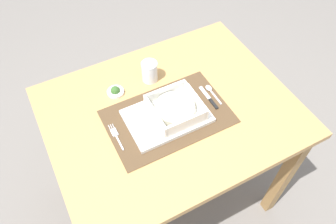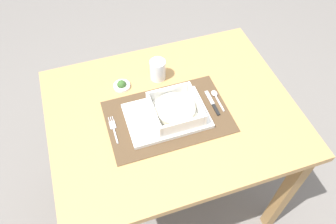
% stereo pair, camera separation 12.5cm
% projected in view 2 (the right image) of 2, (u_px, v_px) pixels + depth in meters
% --- Properties ---
extents(ground_plane, '(6.00, 6.00, 0.00)m').
position_uv_depth(ground_plane, '(171.00, 191.00, 1.88)').
color(ground_plane, slate).
extents(dining_table, '(0.96, 0.76, 0.75)m').
position_uv_depth(dining_table, '(172.00, 126.00, 1.38)').
color(dining_table, '#B2844C').
rests_on(dining_table, ground).
extents(placemat, '(0.47, 0.30, 0.00)m').
position_uv_depth(placemat, '(168.00, 116.00, 1.27)').
color(placemat, '#4C3823').
rests_on(placemat, dining_table).
extents(serving_plate, '(0.31, 0.21, 0.02)m').
position_uv_depth(serving_plate, '(167.00, 116.00, 1.26)').
color(serving_plate, white).
rests_on(serving_plate, placemat).
extents(porridge_bowl, '(0.18, 0.18, 0.06)m').
position_uv_depth(porridge_bowl, '(175.00, 110.00, 1.24)').
color(porridge_bowl, white).
rests_on(porridge_bowl, serving_plate).
extents(fork, '(0.02, 0.13, 0.00)m').
position_uv_depth(fork, '(113.00, 128.00, 1.23)').
color(fork, silver).
rests_on(fork, placemat).
extents(spoon, '(0.02, 0.11, 0.01)m').
position_uv_depth(spoon, '(215.00, 95.00, 1.33)').
color(spoon, silver).
rests_on(spoon, placemat).
extents(butter_knife, '(0.01, 0.13, 0.01)m').
position_uv_depth(butter_knife, '(213.00, 104.00, 1.30)').
color(butter_knife, black).
rests_on(butter_knife, placemat).
extents(drinking_glass, '(0.07, 0.07, 0.09)m').
position_uv_depth(drinking_glass, '(157.00, 71.00, 1.37)').
color(drinking_glass, white).
rests_on(drinking_glass, dining_table).
extents(condiment_saucer, '(0.07, 0.07, 0.04)m').
position_uv_depth(condiment_saucer, '(122.00, 85.00, 1.36)').
color(condiment_saucer, white).
rests_on(condiment_saucer, dining_table).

